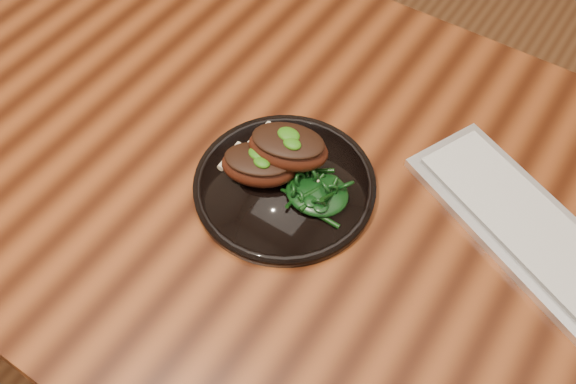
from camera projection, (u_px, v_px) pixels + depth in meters
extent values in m
plane|color=#552F18|center=(283.00, 365.00, 1.49)|extent=(4.00, 4.00, 0.00)
cube|color=black|center=(280.00, 173.00, 0.90)|extent=(1.60, 0.80, 0.04)
cylinder|color=#35180C|center=(113.00, 46.00, 1.61)|extent=(0.06, 0.06, 0.71)
cylinder|color=black|center=(285.00, 186.00, 0.85)|extent=(0.24, 0.24, 0.01)
torus|color=black|center=(285.00, 185.00, 0.85)|extent=(0.24, 0.24, 0.01)
cylinder|color=black|center=(285.00, 184.00, 0.85)|extent=(0.16, 0.16, 0.00)
ellipsoid|color=#42180C|center=(259.00, 166.00, 0.84)|extent=(0.12, 0.10, 0.04)
ellipsoid|color=black|center=(258.00, 159.00, 0.82)|extent=(0.10, 0.09, 0.01)
cylinder|color=beige|center=(230.00, 156.00, 0.86)|extent=(0.01, 0.05, 0.01)
ellipsoid|color=#184F08|center=(258.00, 156.00, 0.82)|extent=(0.03, 0.02, 0.01)
ellipsoid|color=#42180C|center=(288.00, 149.00, 0.83)|extent=(0.12, 0.10, 0.04)
ellipsoid|color=black|center=(288.00, 140.00, 0.81)|extent=(0.11, 0.08, 0.01)
cylinder|color=beige|center=(259.00, 136.00, 0.85)|extent=(0.01, 0.05, 0.01)
ellipsoid|color=#184F08|center=(288.00, 137.00, 0.81)|extent=(0.03, 0.02, 0.01)
ellipsoid|color=#184F08|center=(287.00, 147.00, 0.88)|extent=(0.07, 0.05, 0.00)
ellipsoid|color=black|center=(317.00, 193.00, 0.82)|extent=(0.08, 0.07, 0.02)
cube|color=silver|center=(547.00, 250.00, 0.79)|extent=(0.42, 0.28, 0.01)
cube|color=silver|center=(550.00, 246.00, 0.78)|extent=(0.38, 0.24, 0.01)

